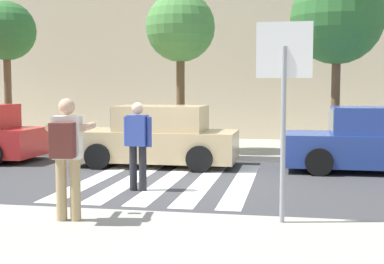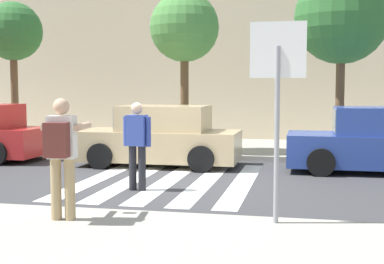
{
  "view_description": "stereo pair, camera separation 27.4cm",
  "coord_description": "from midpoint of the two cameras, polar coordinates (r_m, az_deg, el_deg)",
  "views": [
    {
      "loc": [
        2.6,
        -10.95,
        2.02
      ],
      "look_at": [
        0.6,
        -0.2,
        1.1
      ],
      "focal_mm": 50.0,
      "sensor_mm": 36.0,
      "label": 1
    },
    {
      "loc": [
        2.87,
        -10.89,
        2.02
      ],
      "look_at": [
        0.6,
        -0.2,
        1.1
      ],
      "focal_mm": 50.0,
      "sensor_mm": 36.0,
      "label": 2
    }
  ],
  "objects": [
    {
      "name": "crosswalk_stripe_1",
      "position": [
        11.84,
        -5.59,
        -5.02
      ],
      "size": [
        0.44,
        5.2,
        0.01
      ],
      "primitive_type": "cube",
      "color": "silver",
      "rests_on": "ground"
    },
    {
      "name": "crosswalk_stripe_3",
      "position": [
        11.47,
        2.09,
        -5.32
      ],
      "size": [
        0.44,
        5.2,
        0.01
      ],
      "primitive_type": "cube",
      "color": "silver",
      "rests_on": "ground"
    },
    {
      "name": "sidewalk_far",
      "position": [
        17.25,
        2.78,
        -1.69
      ],
      "size": [
        60.0,
        4.8,
        0.14
      ],
      "primitive_type": "cube",
      "color": "#9E998C",
      "rests_on": "ground"
    },
    {
      "name": "crosswalk_stripe_0",
      "position": [
        12.1,
        -9.22,
        -4.84
      ],
      "size": [
        0.44,
        5.2,
        0.01
      ],
      "primitive_type": "cube",
      "color": "silver",
      "rests_on": "ground"
    },
    {
      "name": "crosswalk_stripe_2",
      "position": [
        11.63,
        -1.82,
        -5.18
      ],
      "size": [
        0.44,
        5.2,
        0.01
      ],
      "primitive_type": "cube",
      "color": "silver",
      "rests_on": "ground"
    },
    {
      "name": "stop_sign",
      "position": [
        7.42,
        10.18,
        5.8
      ],
      "size": [
        0.76,
        0.08,
        2.76
      ],
      "color": "gray",
      "rests_on": "sidewalk_near"
    },
    {
      "name": "parked_car_blue",
      "position": [
        13.41,
        19.73,
        -1.01
      ],
      "size": [
        4.1,
        1.92,
        1.55
      ],
      "color": "#284293",
      "rests_on": "ground"
    },
    {
      "name": "photographer_with_backpack",
      "position": [
        7.68,
        -12.76,
        -1.68
      ],
      "size": [
        0.65,
        0.89,
        1.72
      ],
      "color": "tan",
      "rests_on": "sidewalk_near"
    },
    {
      "name": "crosswalk_stripe_4",
      "position": [
        11.36,
        6.08,
        -5.44
      ],
      "size": [
        0.44,
        5.2,
        0.01
      ],
      "primitive_type": "cube",
      "color": "silver",
      "rests_on": "ground"
    },
    {
      "name": "street_tree_center",
      "position": [
        15.62,
        -0.3,
        10.97
      ],
      "size": [
        2.0,
        2.0,
        4.6
      ],
      "color": "brown",
      "rests_on": "sidewalk_far"
    },
    {
      "name": "street_tree_west",
      "position": [
        18.65,
        -18.16,
        10.02
      ],
      "size": [
        1.91,
        1.91,
        4.66
      ],
      "color": "brown",
      "rests_on": "sidewalk_far"
    },
    {
      "name": "parked_car_tan",
      "position": [
        13.73,
        -2.8,
        -0.61
      ],
      "size": [
        4.1,
        1.92,
        1.55
      ],
      "color": "tan",
      "rests_on": "ground"
    },
    {
      "name": "building_facade_far",
      "position": [
        21.51,
        4.7,
        7.17
      ],
      "size": [
        56.0,
        4.0,
        5.83
      ],
      "primitive_type": "cube",
      "color": "beige",
      "rests_on": "ground"
    },
    {
      "name": "pedestrian_crossing",
      "position": [
        10.45,
        -5.13,
        -0.95
      ],
      "size": [
        0.58,
        0.28,
        1.72
      ],
      "color": "#232328",
      "rests_on": "ground"
    },
    {
      "name": "street_tree_east",
      "position": [
        15.3,
        16.18,
        11.61
      ],
      "size": [
        2.53,
        2.53,
        5.03
      ],
      "color": "brown",
      "rests_on": "sidewalk_far"
    },
    {
      "name": "ground_plane",
      "position": [
        11.44,
        -2.06,
        -5.37
      ],
      "size": [
        120.0,
        120.0,
        0.0
      ],
      "primitive_type": "plane",
      "color": "#38383A"
    }
  ]
}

